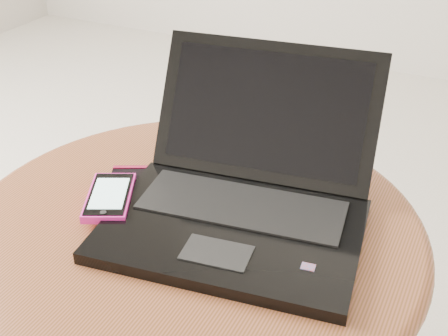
% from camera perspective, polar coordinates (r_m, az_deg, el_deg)
% --- Properties ---
extents(table, '(0.62, 0.62, 0.49)m').
position_cam_1_polar(table, '(0.85, -2.99, -10.83)').
color(table, '#50331B').
rests_on(table, ground).
extents(laptop, '(0.36, 0.36, 0.19)m').
position_cam_1_polar(laptop, '(0.77, 1.79, -2.42)').
color(laptop, black).
rests_on(laptop, table).
extents(phone_black, '(0.11, 0.13, 0.01)m').
position_cam_1_polar(phone_black, '(0.84, -9.05, -2.08)').
color(phone_black, black).
rests_on(phone_black, table).
extents(phone_pink, '(0.10, 0.12, 0.01)m').
position_cam_1_polar(phone_pink, '(0.81, -10.92, -2.74)').
color(phone_pink, '#FF25A6').
rests_on(phone_pink, phone_black).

